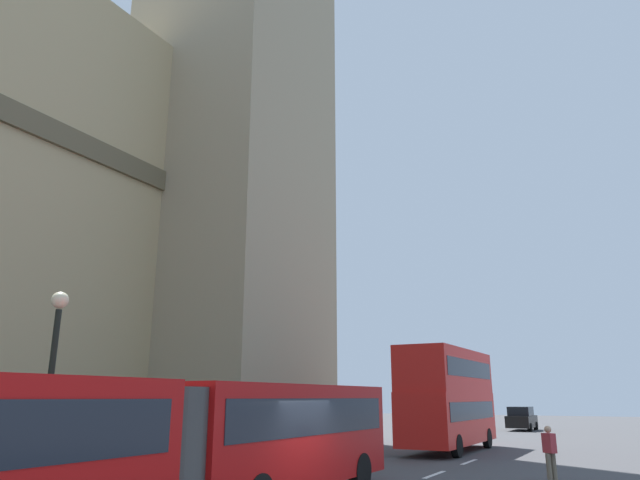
% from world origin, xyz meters
% --- Properties ---
extents(articulated_bus, '(17.95, 2.54, 2.90)m').
position_xyz_m(articulated_bus, '(-4.01, 1.99, 1.75)').
color(articulated_bus, '#B20F0F').
rests_on(articulated_bus, ground_plane).
extents(double_decker_bus, '(9.03, 2.54, 4.90)m').
position_xyz_m(double_decker_bus, '(16.51, 2.00, 2.71)').
color(double_decker_bus, red).
rests_on(double_decker_bus, ground_plane).
extents(sedan_lead, '(4.40, 1.86, 1.85)m').
position_xyz_m(sedan_lead, '(37.57, 2.26, 0.91)').
color(sedan_lead, black).
rests_on(sedan_lead, ground_plane).
extents(street_lamp, '(0.44, 0.44, 5.27)m').
position_xyz_m(street_lamp, '(-3.01, 6.50, 3.06)').
color(street_lamp, black).
rests_on(street_lamp, ground_plane).
extents(pedestrian_near_cones, '(0.44, 0.46, 1.69)m').
position_xyz_m(pedestrian_near_cones, '(7.74, -3.82, 0.91)').
color(pedestrian_near_cones, '#726651').
rests_on(pedestrian_near_cones, ground_plane).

